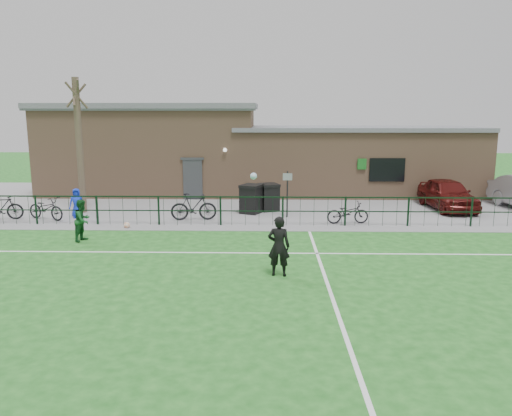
{
  "coord_description": "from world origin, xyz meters",
  "views": [
    {
      "loc": [
        0.4,
        -11.61,
        4.49
      ],
      "look_at": [
        0.0,
        5.0,
        1.3
      ],
      "focal_mm": 35.0,
      "sensor_mm": 36.0,
      "label": 1
    }
  ],
  "objects_px": {
    "sign_post": "(287,194)",
    "ball_ground": "(127,225)",
    "bare_tree": "(80,146)",
    "wheelie_bin_left": "(251,200)",
    "bicycle_b": "(1,208)",
    "spectator_child": "(77,203)",
    "bicycle_d": "(194,207)",
    "car_maroon": "(447,194)",
    "bicycle_c": "(46,208)",
    "wheelie_bin_right": "(269,198)",
    "outfield_player": "(83,220)",
    "bicycle_e": "(348,213)"
  },
  "relations": [
    {
      "from": "bicycle_c",
      "to": "ball_ground",
      "type": "xyz_separation_m",
      "value": [
        3.83,
        -1.43,
        -0.38
      ]
    },
    {
      "from": "wheelie_bin_left",
      "to": "spectator_child",
      "type": "bearing_deg",
      "value": -146.93
    },
    {
      "from": "sign_post",
      "to": "bicycle_c",
      "type": "height_order",
      "value": "sign_post"
    },
    {
      "from": "bicycle_b",
      "to": "bicycle_c",
      "type": "relative_size",
      "value": 0.95
    },
    {
      "from": "car_maroon",
      "to": "bicycle_e",
      "type": "height_order",
      "value": "car_maroon"
    },
    {
      "from": "bicycle_d",
      "to": "ball_ground",
      "type": "bearing_deg",
      "value": 114.95
    },
    {
      "from": "car_maroon",
      "to": "outfield_player",
      "type": "xyz_separation_m",
      "value": [
        -14.96,
        -6.16,
        0.01
      ]
    },
    {
      "from": "bicycle_b",
      "to": "bicycle_d",
      "type": "xyz_separation_m",
      "value": [
        8.12,
        0.15,
        0.04
      ]
    },
    {
      "from": "wheelie_bin_left",
      "to": "bicycle_b",
      "type": "height_order",
      "value": "wheelie_bin_left"
    },
    {
      "from": "wheelie_bin_left",
      "to": "bicycle_e",
      "type": "height_order",
      "value": "wheelie_bin_left"
    },
    {
      "from": "sign_post",
      "to": "spectator_child",
      "type": "relative_size",
      "value": 1.57
    },
    {
      "from": "wheelie_bin_left",
      "to": "outfield_player",
      "type": "relative_size",
      "value": 0.81
    },
    {
      "from": "bare_tree",
      "to": "bicycle_b",
      "type": "height_order",
      "value": "bare_tree"
    },
    {
      "from": "car_maroon",
      "to": "bicycle_b",
      "type": "height_order",
      "value": "car_maroon"
    },
    {
      "from": "bare_tree",
      "to": "sign_post",
      "type": "height_order",
      "value": "bare_tree"
    },
    {
      "from": "outfield_player",
      "to": "ball_ground",
      "type": "xyz_separation_m",
      "value": [
        0.99,
        1.96,
        -0.62
      ]
    },
    {
      "from": "bare_tree",
      "to": "bicycle_e",
      "type": "height_order",
      "value": "bare_tree"
    },
    {
      "from": "bare_tree",
      "to": "spectator_child",
      "type": "bearing_deg",
      "value": -81.39
    },
    {
      "from": "bicycle_b",
      "to": "bicycle_e",
      "type": "bearing_deg",
      "value": -103.54
    },
    {
      "from": "wheelie_bin_right",
      "to": "bicycle_e",
      "type": "distance_m",
      "value": 4.18
    },
    {
      "from": "wheelie_bin_right",
      "to": "bicycle_e",
      "type": "bearing_deg",
      "value": -59.47
    },
    {
      "from": "sign_post",
      "to": "spectator_child",
      "type": "bearing_deg",
      "value": -177.59
    },
    {
      "from": "spectator_child",
      "to": "sign_post",
      "type": "bearing_deg",
      "value": -11.82
    },
    {
      "from": "car_maroon",
      "to": "sign_post",
      "type": "bearing_deg",
      "value": -168.62
    },
    {
      "from": "bicycle_d",
      "to": "sign_post",
      "type": "bearing_deg",
      "value": -85.54
    },
    {
      "from": "spectator_child",
      "to": "ball_ground",
      "type": "distance_m",
      "value": 3.27
    },
    {
      "from": "bicycle_c",
      "to": "sign_post",
      "type": "bearing_deg",
      "value": -62.79
    },
    {
      "from": "bicycle_b",
      "to": "ball_ground",
      "type": "relative_size",
      "value": 7.18
    },
    {
      "from": "ball_ground",
      "to": "outfield_player",
      "type": "bearing_deg",
      "value": -116.88
    },
    {
      "from": "wheelie_bin_left",
      "to": "sign_post",
      "type": "xyz_separation_m",
      "value": [
        1.58,
        -0.83,
        0.4
      ]
    },
    {
      "from": "sign_post",
      "to": "ball_ground",
      "type": "relative_size",
      "value": 8.12
    },
    {
      "from": "sign_post",
      "to": "bicycle_c",
      "type": "bearing_deg",
      "value": -175.61
    },
    {
      "from": "bicycle_d",
      "to": "outfield_player",
      "type": "relative_size",
      "value": 1.29
    },
    {
      "from": "wheelie_bin_left",
      "to": "wheelie_bin_right",
      "type": "height_order",
      "value": "wheelie_bin_left"
    },
    {
      "from": "car_maroon",
      "to": "wheelie_bin_right",
      "type": "bearing_deg",
      "value": -179.52
    },
    {
      "from": "bicycle_c",
      "to": "wheelie_bin_right",
      "type": "bearing_deg",
      "value": -53.96
    },
    {
      "from": "bare_tree",
      "to": "bicycle_c",
      "type": "bearing_deg",
      "value": -120.88
    },
    {
      "from": "sign_post",
      "to": "bicycle_d",
      "type": "xyz_separation_m",
      "value": [
        -3.96,
        -0.75,
        -0.42
      ]
    },
    {
      "from": "wheelie_bin_left",
      "to": "bicycle_b",
      "type": "xyz_separation_m",
      "value": [
        -10.5,
        -1.72,
        -0.07
      ]
    },
    {
      "from": "bicycle_b",
      "to": "spectator_child",
      "type": "relative_size",
      "value": 1.39
    },
    {
      "from": "car_maroon",
      "to": "bare_tree",
      "type": "bearing_deg",
      "value": -179.48
    },
    {
      "from": "bicycle_b",
      "to": "spectator_child",
      "type": "distance_m",
      "value": 3.07
    },
    {
      "from": "car_maroon",
      "to": "bicycle_e",
      "type": "bearing_deg",
      "value": -151.21
    },
    {
      "from": "wheelie_bin_right",
      "to": "car_maroon",
      "type": "distance_m",
      "value": 8.38
    },
    {
      "from": "bicycle_e",
      "to": "sign_post",
      "type": "bearing_deg",
      "value": 57.8
    },
    {
      "from": "bare_tree",
      "to": "wheelie_bin_right",
      "type": "bearing_deg",
      "value": 3.86
    },
    {
      "from": "bare_tree",
      "to": "ball_ground",
      "type": "xyz_separation_m",
      "value": [
        2.85,
        -3.08,
        -2.88
      ]
    },
    {
      "from": "wheelie_bin_left",
      "to": "sign_post",
      "type": "bearing_deg",
      "value": -3.86
    },
    {
      "from": "bicycle_e",
      "to": "car_maroon",
      "type": "bearing_deg",
      "value": -62.9
    },
    {
      "from": "bicycle_b",
      "to": "sign_post",
      "type": "bearing_deg",
      "value": -97.92
    }
  ]
}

